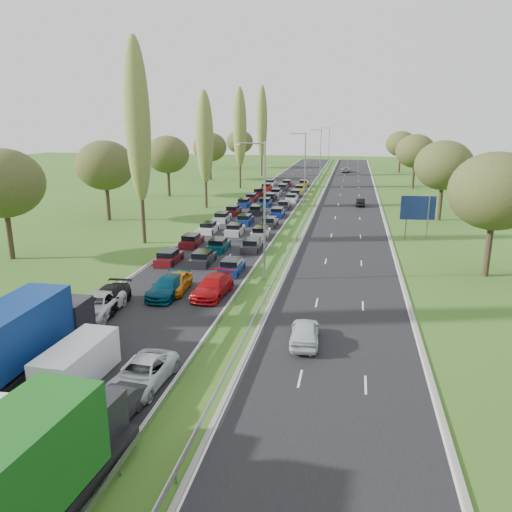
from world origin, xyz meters
The scene contains 22 objects.
ground centered at (4.50, 80.00, 0.00)m, with size 260.00×260.00×0.00m, color #36561A.
near_carriageway centered at (-2.25, 82.50, 0.00)m, with size 10.50×215.00×0.04m, color black.
far_carriageway centered at (11.25, 82.50, 0.00)m, with size 10.50×215.00×0.04m, color black.
central_reservation centered at (4.50, 82.50, 0.55)m, with size 2.36×215.00×0.32m.
lamp_columns centered at (4.50, 78.00, 6.00)m, with size 0.18×140.18×12.00m.
poplar_row centered at (-11.50, 68.17, 12.39)m, with size 2.80×127.80×22.44m.
woodland_left centered at (-22.00, 62.63, 7.68)m, with size 8.00×166.00×11.10m.
woodland_right centered at (24.00, 66.67, 7.68)m, with size 8.00×153.00×11.10m.
traffic_queue_fill centered at (-2.25, 77.35, 0.44)m, with size 9.11×69.32×0.80m.
near_car_2 centered at (-5.83, 32.29, 0.81)m, with size 2.61×5.66×1.57m, color silver.
near_car_3 centered at (-5.72, 33.85, 0.80)m, with size 2.18×5.36×1.55m, color black.
near_car_7 centered at (-2.34, 37.34, 0.80)m, with size 2.18×5.36×1.56m, color #043648.
near_car_8 centered at (-2.02, 38.49, 0.79)m, with size 1.83×4.54×1.55m, color #C87B0D.
near_car_9 centered at (1.43, 20.05, 0.74)m, with size 1.52×4.37×1.44m, color black.
near_car_10 centered at (1.42, 23.64, 0.73)m, with size 2.36×5.11×1.42m, color silver.
near_car_11 centered at (1.21, 38.06, 0.82)m, with size 2.23×5.49×1.59m, color #9B090D.
far_car_0 centered at (9.30, 30.54, 0.78)m, with size 1.79×4.46×1.52m, color silver.
far_car_1 centered at (13.14, 85.25, 0.67)m, with size 1.38×3.97×1.31m, color black.
far_car_2 centered at (9.63, 142.48, 0.75)m, with size 2.42×5.26×1.46m, color gray.
blue_lorry centered at (-5.67, 24.38, 2.12)m, with size 2.71×9.76×4.12m.
white_van_rear centered at (-2.13, 23.64, 1.12)m, with size 2.13×5.44×2.19m.
direction_sign centered at (19.40, 61.75, 3.57)m, with size 3.99×0.48×5.20m.
Camera 1 is at (11.82, 1.54, 13.55)m, focal length 35.00 mm.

